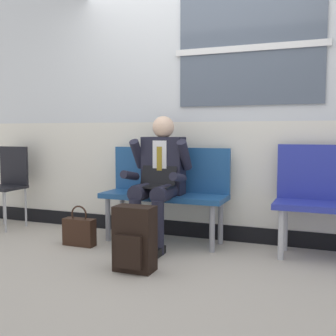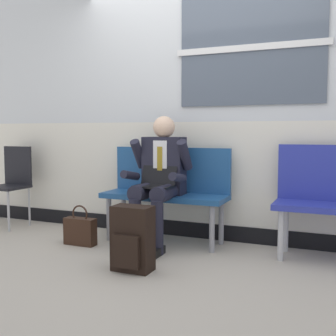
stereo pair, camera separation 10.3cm
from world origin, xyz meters
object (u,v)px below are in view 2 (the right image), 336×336
bench_with_person (167,187)px  person_seated (159,177)px  backpack (132,239)px  folding_chair (13,178)px  handbag (80,231)px

bench_with_person → person_seated: 0.23m
backpack → folding_chair: size_ratio=0.56×
bench_with_person → backpack: bearing=-83.2°
bench_with_person → handbag: size_ratio=3.19×
person_seated → folding_chair: person_seated is taller
backpack → folding_chair: folding_chair is taller
backpack → handbag: (-0.81, 0.46, -0.11)m
handbag → folding_chair: (-1.19, 0.39, 0.41)m
person_seated → bench_with_person: bearing=90.0°
handbag → folding_chair: 1.31m
folding_chair → person_seated: bearing=-3.3°
bench_with_person → handbag: (-0.70, -0.48, -0.40)m
backpack → folding_chair: 2.19m
person_seated → handbag: bearing=-158.3°
bench_with_person → handbag: 0.94m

